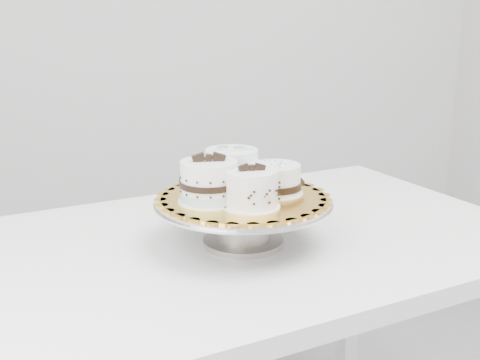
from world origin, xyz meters
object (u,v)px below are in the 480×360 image
object	(u,v)px
table	(259,270)
cake_ribbon	(275,180)
cake_board	(243,198)
cake_stand	(243,213)
cake_banded	(209,183)
cake_swirl	(252,190)
cake_dots	(232,168)

from	to	relation	value
table	cake_ribbon	size ratio (longest dim) A/B	10.36
cake_ribbon	cake_board	bearing A→B (deg)	179.70
cake_stand	cake_banded	bearing A→B (deg)	-173.70
cake_board	cake_swirl	size ratio (longest dim) A/B	3.02
table	cake_dots	xyz separation A→B (m)	(-0.05, 0.03, 0.23)
cake_stand	cake_ribbon	distance (m)	0.10
table	cake_swirl	xyz separation A→B (m)	(-0.06, -0.11, 0.22)
cake_board	cake_swirl	bearing A→B (deg)	-95.48
cake_board	cake_ribbon	distance (m)	0.08
cake_swirl	cake_banded	distance (m)	0.09
cake_ribbon	cake_dots	bearing A→B (deg)	130.67
cake_stand	cake_ribbon	xyz separation A→B (m)	(0.07, 0.00, 0.06)
table	cake_swirl	distance (m)	0.26
cake_dots	cake_ribbon	world-z (taller)	cake_dots
cake_board	cake_dots	distance (m)	0.09
cake_swirl	cake_dots	bearing A→B (deg)	93.66
cake_swirl	cake_ribbon	size ratio (longest dim) A/B	0.91
cake_stand	cake_board	world-z (taller)	cake_board
cake_swirl	cake_ribbon	xyz separation A→B (m)	(0.08, 0.07, -0.01)
cake_board	cake_ribbon	size ratio (longest dim) A/B	2.74
cake_banded	cake_swirl	bearing A→B (deg)	-31.30
cake_stand	cake_board	size ratio (longest dim) A/B	1.09
cake_stand	cake_banded	xyz separation A→B (m)	(-0.07, -0.01, 0.07)
cake_swirl	cake_banded	world-z (taller)	cake_banded
cake_stand	cake_dots	bearing A→B (deg)	89.89
cake_ribbon	table	bearing A→B (deg)	108.94
cake_dots	cake_ribbon	bearing A→B (deg)	-48.32
cake_ribbon	cake_swirl	bearing A→B (deg)	-141.15
table	cake_board	size ratio (longest dim) A/B	3.79
cake_stand	cake_banded	distance (m)	0.10
table	cake_board	distance (m)	0.20
cake_board	cake_ribbon	world-z (taller)	cake_ribbon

